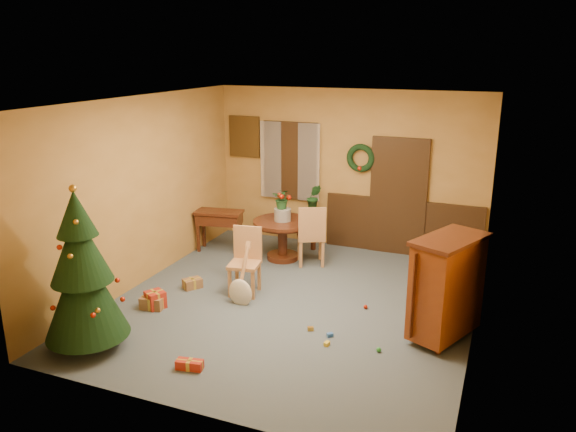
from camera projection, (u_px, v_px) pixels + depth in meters
The scene contains 21 objects.
room_envelope at pixel (357, 189), 10.16m from camera, with size 5.50×5.50×5.50m.
dining_table at pixel (283, 232), 9.76m from camera, with size 1.03×1.03×0.71m.
urn at pixel (283, 215), 9.67m from camera, with size 0.29×0.29×0.21m, color slate.
centerpiece_plant at pixel (282, 199), 9.59m from camera, with size 0.33×0.28×0.36m, color #1E4C23.
chair_near at pixel (246, 258), 8.42m from camera, with size 0.50×0.50×1.01m.
chair_far at pixel (311, 234), 9.45m from camera, with size 0.61×0.61×1.06m.
guitar at pixel (240, 276), 8.02m from camera, with size 0.37×0.17×0.86m, color beige, non-canonical shape.
plant_stand at pixel (314, 225), 10.24m from camera, with size 0.30×0.30×0.76m.
stand_plant at pixel (314, 197), 10.09m from camera, with size 0.26×0.21×0.47m, color #19471E.
christmas_tree at pixel (82, 274), 6.67m from camera, with size 1.00×1.00×2.07m.
writing_desk at pixel (219, 221), 10.18m from camera, with size 0.91×0.56×0.75m.
sideboard at pixel (447, 285), 6.98m from camera, with size 0.94×1.19×1.36m.
gift_a at pixel (153, 302), 8.00m from camera, with size 0.36×0.28×0.18m.
gift_b at pixel (155, 300), 8.00m from camera, with size 0.33×0.33×0.25m.
gift_c at pixel (192, 283), 8.68m from camera, with size 0.31×0.33×0.15m.
gift_d at pixel (190, 365), 6.47m from camera, with size 0.33×0.18×0.11m.
toy_a at pixel (330, 335), 7.20m from camera, with size 0.08×0.05×0.05m, color #2859AF.
toy_b at pixel (379, 350), 6.84m from camera, with size 0.06×0.06×0.06m, color #24862E.
toy_c at pixel (327, 344), 6.99m from camera, with size 0.08×0.05×0.05m, color gold.
toy_d at pixel (366, 307), 7.98m from camera, with size 0.06×0.06×0.06m, color #AE200B.
toy_e at pixel (311, 329), 7.36m from camera, with size 0.08×0.05×0.05m, color gold.
Camera 1 is at (2.71, -6.94, 3.54)m, focal length 35.00 mm.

